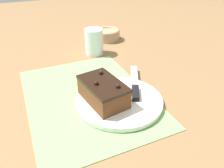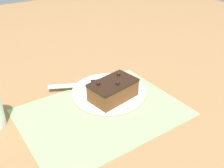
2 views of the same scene
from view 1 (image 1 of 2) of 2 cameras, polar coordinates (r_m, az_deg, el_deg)
The scene contains 7 objects.
ground_plane at distance 0.65m, azimuth -6.41°, elevation -3.23°, with size 3.00×3.00×0.00m, color olive.
placemat_woven at distance 0.65m, azimuth -6.42°, elevation -3.09°, with size 0.46×0.34×0.00m, color #7AB266.
cake_plate at distance 0.61m, azimuth 1.97°, elevation -4.37°, with size 0.24×0.24×0.01m.
chocolate_cake at distance 0.58m, azimuth -2.35°, elevation -1.93°, with size 0.15×0.11×0.07m.
serving_knife at distance 0.65m, azimuth 6.04°, elevation -0.73°, with size 0.19×0.11×0.01m.
drinking_glass at distance 0.89m, azimuth -4.72°, elevation 10.94°, with size 0.07×0.07×0.10m.
small_bowl at distance 1.05m, azimuth -1.19°, elevation 12.89°, with size 0.11×0.11×0.05m.
Camera 1 is at (0.51, -0.15, 0.37)m, focal length 35.00 mm.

